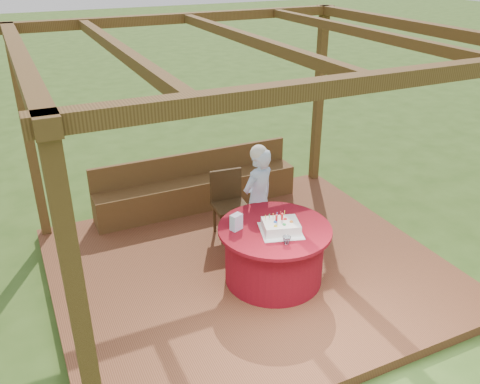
# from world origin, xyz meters

# --- Properties ---
(ground) EXTENTS (60.00, 60.00, 0.00)m
(ground) POSITION_xyz_m (0.00, 0.00, 0.00)
(ground) COLOR #31511B
(ground) RESTS_ON ground
(deck) EXTENTS (4.50, 4.00, 0.12)m
(deck) POSITION_xyz_m (0.00, 0.00, 0.06)
(deck) COLOR brown
(deck) RESTS_ON ground
(pergola) EXTENTS (4.50, 4.00, 2.72)m
(pergola) POSITION_xyz_m (0.00, 0.00, 2.41)
(pergola) COLOR brown
(pergola) RESTS_ON deck
(bench) EXTENTS (3.00, 0.42, 0.80)m
(bench) POSITION_xyz_m (0.00, 1.72, 0.38)
(bench) COLOR brown
(bench) RESTS_ON deck
(table) EXTENTS (1.27, 1.27, 0.68)m
(table) POSITION_xyz_m (0.14, -0.36, 0.47)
(table) COLOR maroon
(table) RESTS_ON deck
(chair) EXTENTS (0.47, 0.47, 0.88)m
(chair) POSITION_xyz_m (0.11, 0.82, 0.61)
(chair) COLOR #3B2712
(chair) RESTS_ON deck
(elderly_woman) EXTENTS (0.57, 0.48, 1.39)m
(elderly_woman) POSITION_xyz_m (0.29, 0.34, 0.82)
(elderly_woman) COLOR #ABD0FF
(elderly_woman) RESTS_ON deck
(birthday_cake) EXTENTS (0.55, 0.55, 0.19)m
(birthday_cake) POSITION_xyz_m (0.16, -0.46, 0.86)
(birthday_cake) COLOR white
(birthday_cake) RESTS_ON table
(gift_bag) EXTENTS (0.15, 0.12, 0.18)m
(gift_bag) POSITION_xyz_m (-0.26, -0.21, 0.89)
(gift_bag) COLOR #E594C8
(gift_bag) RESTS_ON table
(drinking_glass) EXTENTS (0.09, 0.09, 0.08)m
(drinking_glass) POSITION_xyz_m (0.09, -0.71, 0.84)
(drinking_glass) COLOR white
(drinking_glass) RESTS_ON table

